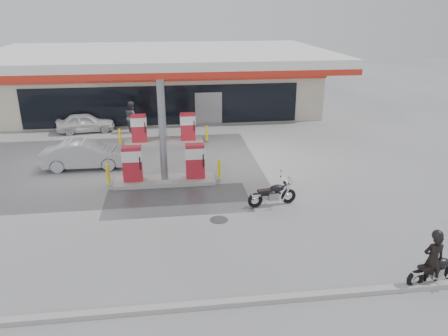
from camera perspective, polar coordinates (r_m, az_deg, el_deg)
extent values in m
plane|color=gray|center=(18.32, -7.67, -4.26)|extent=(90.00, 90.00, 0.00)
cube|color=#4C4C4F|center=(18.32, -6.11, -4.18)|extent=(6.00, 3.00, 0.00)
cylinder|color=#38383A|center=(16.61, -0.67, -6.78)|extent=(0.70, 0.70, 0.01)
cube|color=gray|center=(12.26, -7.46, -17.71)|extent=(28.00, 0.25, 0.15)
cube|color=beige|center=(33.13, -8.03, 10.59)|extent=(22.00, 8.00, 4.00)
cube|color=black|center=(29.29, -7.96, 8.09)|extent=(18.00, 0.10, 2.60)
cube|color=red|center=(28.85, -8.17, 12.13)|extent=(22.00, 0.25, 1.00)
cube|color=navy|center=(29.58, 5.84, 12.44)|extent=(3.50, 0.12, 0.80)
cube|color=gray|center=(29.45, -2.04, 7.74)|extent=(1.80, 0.14, 2.20)
cube|color=silver|center=(21.78, -8.44, 14.21)|extent=(16.00, 10.00, 0.60)
cube|color=red|center=(16.89, -8.51, 11.79)|extent=(16.00, 0.12, 0.24)
cube|color=red|center=(26.72, -8.35, 14.97)|extent=(16.00, 0.12, 0.24)
cylinder|color=gray|center=(19.32, -8.08, 5.23)|extent=(0.32, 0.32, 5.00)
cylinder|color=gray|center=(25.16, -8.08, 8.81)|extent=(0.32, 0.32, 5.00)
cube|color=#9E9E99|center=(20.12, -7.72, -1.65)|extent=(4.50, 1.30, 0.18)
cube|color=#AF1D2A|center=(19.87, -11.88, 0.55)|extent=(0.85, 0.48, 1.60)
cube|color=#AF1D2A|center=(19.83, -3.80, 0.92)|extent=(0.85, 0.48, 1.60)
cube|color=silver|center=(19.74, -11.97, 1.64)|extent=(0.88, 0.52, 0.50)
cube|color=silver|center=(19.70, -3.83, 2.02)|extent=(0.88, 0.52, 0.50)
cylinder|color=yellow|center=(20.14, -14.91, -0.78)|extent=(0.14, 0.14, 0.90)
cylinder|color=yellow|center=(20.08, -0.64, -0.12)|extent=(0.14, 0.14, 0.90)
cube|color=#9E9E99|center=(25.78, -7.80, 3.36)|extent=(4.50, 1.30, 0.18)
cube|color=#AF1D2A|center=(25.58, -11.04, 5.11)|extent=(0.85, 0.48, 1.60)
cube|color=#AF1D2A|center=(25.56, -4.75, 5.41)|extent=(0.85, 0.48, 1.60)
cube|color=silver|center=(25.48, -11.10, 5.98)|extent=(0.88, 0.52, 0.50)
cube|color=silver|center=(25.46, -4.77, 6.28)|extent=(0.88, 0.52, 0.50)
cylinder|color=yellow|center=(25.80, -13.42, 4.04)|extent=(0.14, 0.14, 0.90)
cylinder|color=yellow|center=(25.75, -2.27, 4.56)|extent=(0.14, 0.14, 0.90)
torus|color=black|center=(13.97, 23.72, -13.13)|extent=(0.59, 0.23, 0.58)
cube|color=gray|center=(14.37, 25.93, -12.16)|extent=(0.42, 0.29, 0.29)
cube|color=black|center=(14.23, 25.56, -11.98)|extent=(0.87, 0.25, 0.08)
ellipsoid|color=black|center=(14.31, 26.55, -10.98)|extent=(0.58, 0.40, 0.27)
cube|color=black|center=(14.03, 25.06, -11.63)|extent=(0.56, 0.32, 0.10)
cylinder|color=silver|center=(14.20, 24.05, -12.71)|extent=(0.86, 0.23, 0.08)
imported|color=black|center=(14.01, 25.63, -10.72)|extent=(0.64, 0.44, 1.67)
torus|color=black|center=(18.01, 8.43, -3.65)|extent=(0.64, 0.24, 0.63)
torus|color=black|center=(17.50, 4.11, -4.21)|extent=(0.64, 0.24, 0.63)
cube|color=gray|center=(17.73, 6.44, -3.67)|extent=(0.45, 0.31, 0.31)
cube|color=black|center=(17.63, 5.98, -3.42)|extent=(0.94, 0.24, 0.08)
ellipsoid|color=black|center=(17.65, 6.95, -2.62)|extent=(0.63, 0.42, 0.29)
cube|color=black|center=(17.49, 5.36, -3.00)|extent=(0.60, 0.33, 0.10)
cylinder|color=silver|center=(17.65, 7.93, -1.57)|extent=(0.15, 0.79, 0.04)
sphere|color=silver|center=(17.74, 8.28, -1.90)|extent=(0.19, 0.19, 0.19)
cylinder|color=silver|center=(17.71, 4.68, -3.99)|extent=(0.94, 0.22, 0.08)
imported|color=silver|center=(29.18, -17.63, 5.67)|extent=(3.70, 1.84, 1.21)
imported|color=#4D4C51|center=(28.33, -11.94, 6.55)|extent=(1.03, 1.15, 1.97)
imported|color=#A9ABB1|center=(22.65, -17.69, 1.68)|extent=(4.11, 1.44, 1.35)
imported|color=#450F19|center=(32.04, -18.48, 6.77)|extent=(4.01, 1.87, 1.13)
imported|color=#50111A|center=(32.65, 8.21, 7.81)|extent=(4.09, 2.35, 1.07)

